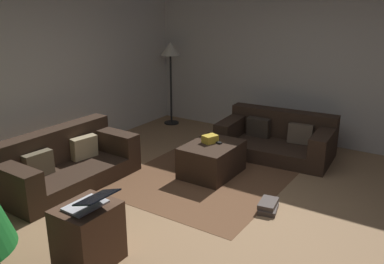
{
  "coord_description": "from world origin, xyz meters",
  "views": [
    {
      "loc": [
        -3.43,
        -1.82,
        2.29
      ],
      "look_at": [
        0.52,
        0.77,
        0.75
      ],
      "focal_mm": 38.29,
      "sensor_mm": 36.0,
      "label": 1
    }
  ],
  "objects_px": {
    "corner_lamp": "(170,55)",
    "side_table": "(88,235)",
    "couch_left": "(64,164)",
    "laptop": "(90,202)",
    "tv_remote": "(217,142)",
    "book_stack": "(268,206)",
    "gift_box": "(210,139)",
    "couch_right": "(277,139)",
    "ottoman": "(212,159)"
  },
  "relations": [
    {
      "from": "ottoman",
      "to": "couch_right",
      "type": "bearing_deg",
      "value": -20.18
    },
    {
      "from": "ottoman",
      "to": "book_stack",
      "type": "xyz_separation_m",
      "value": [
        -0.52,
        -1.06,
        -0.16
      ]
    },
    {
      "from": "laptop",
      "to": "corner_lamp",
      "type": "height_order",
      "value": "corner_lamp"
    },
    {
      "from": "gift_box",
      "to": "side_table",
      "type": "relative_size",
      "value": 0.33
    },
    {
      "from": "corner_lamp",
      "to": "side_table",
      "type": "bearing_deg",
      "value": -153.52
    },
    {
      "from": "couch_right",
      "to": "laptop",
      "type": "xyz_separation_m",
      "value": [
        -3.53,
        0.3,
        0.38
      ]
    },
    {
      "from": "tv_remote",
      "to": "couch_right",
      "type": "bearing_deg",
      "value": -11.65
    },
    {
      "from": "gift_box",
      "to": "book_stack",
      "type": "bearing_deg",
      "value": -116.85
    },
    {
      "from": "book_stack",
      "to": "ottoman",
      "type": "bearing_deg",
      "value": 63.69
    },
    {
      "from": "laptop",
      "to": "corner_lamp",
      "type": "distance_m",
      "value": 4.5
    },
    {
      "from": "laptop",
      "to": "book_stack",
      "type": "xyz_separation_m",
      "value": [
        1.79,
        -0.91,
        -0.58
      ]
    },
    {
      "from": "side_table",
      "to": "tv_remote",
      "type": "bearing_deg",
      "value": 1.63
    },
    {
      "from": "couch_left",
      "to": "ottoman",
      "type": "distance_m",
      "value": 1.94
    },
    {
      "from": "book_stack",
      "to": "corner_lamp",
      "type": "height_order",
      "value": "corner_lamp"
    },
    {
      "from": "couch_right",
      "to": "ottoman",
      "type": "relative_size",
      "value": 2.06
    },
    {
      "from": "book_stack",
      "to": "laptop",
      "type": "bearing_deg",
      "value": 153.2
    },
    {
      "from": "book_stack",
      "to": "gift_box",
      "type": "bearing_deg",
      "value": 63.15
    },
    {
      "from": "side_table",
      "to": "gift_box",
      "type": "bearing_deg",
      "value": 3.66
    },
    {
      "from": "ottoman",
      "to": "gift_box",
      "type": "bearing_deg",
      "value": 54.36
    },
    {
      "from": "laptop",
      "to": "book_stack",
      "type": "bearing_deg",
      "value": -26.8
    },
    {
      "from": "couch_right",
      "to": "book_stack",
      "type": "bearing_deg",
      "value": 105.12
    },
    {
      "from": "gift_box",
      "to": "tv_remote",
      "type": "xyz_separation_m",
      "value": [
        0.04,
        -0.08,
        -0.04
      ]
    },
    {
      "from": "couch_right",
      "to": "ottoman",
      "type": "xyz_separation_m",
      "value": [
        -1.22,
        0.45,
        -0.03
      ]
    },
    {
      "from": "couch_left",
      "to": "corner_lamp",
      "type": "xyz_separation_m",
      "value": [
        2.93,
        0.43,
        1.04
      ]
    },
    {
      "from": "ottoman",
      "to": "tv_remote",
      "type": "height_order",
      "value": "tv_remote"
    },
    {
      "from": "ottoman",
      "to": "laptop",
      "type": "bearing_deg",
      "value": -176.29
    },
    {
      "from": "couch_right",
      "to": "laptop",
      "type": "bearing_deg",
      "value": 80.99
    },
    {
      "from": "tv_remote",
      "to": "side_table",
      "type": "relative_size",
      "value": 0.28
    },
    {
      "from": "side_table",
      "to": "corner_lamp",
      "type": "bearing_deg",
      "value": 26.48
    },
    {
      "from": "ottoman",
      "to": "corner_lamp",
      "type": "bearing_deg",
      "value": 48.86
    },
    {
      "from": "couch_left",
      "to": "laptop",
      "type": "height_order",
      "value": "laptop"
    },
    {
      "from": "couch_left",
      "to": "side_table",
      "type": "xyz_separation_m",
      "value": [
        -1.03,
        -1.54,
        0.02
      ]
    },
    {
      "from": "couch_right",
      "to": "tv_remote",
      "type": "bearing_deg",
      "value": 65.33
    },
    {
      "from": "gift_box",
      "to": "tv_remote",
      "type": "height_order",
      "value": "gift_box"
    },
    {
      "from": "gift_box",
      "to": "corner_lamp",
      "type": "distance_m",
      "value": 2.56
    },
    {
      "from": "couch_right",
      "to": "corner_lamp",
      "type": "bearing_deg",
      "value": -14.6
    },
    {
      "from": "couch_right",
      "to": "side_table",
      "type": "xyz_separation_m",
      "value": [
        -3.53,
        0.36,
        0.04
      ]
    },
    {
      "from": "corner_lamp",
      "to": "laptop",
      "type": "bearing_deg",
      "value": -152.85
    },
    {
      "from": "ottoman",
      "to": "gift_box",
      "type": "xyz_separation_m",
      "value": [
        0.04,
        0.06,
        0.27
      ]
    },
    {
      "from": "book_stack",
      "to": "corner_lamp",
      "type": "xyz_separation_m",
      "value": [
        2.16,
        2.93,
        1.26
      ]
    },
    {
      "from": "couch_left",
      "to": "tv_remote",
      "type": "distance_m",
      "value": 2.02
    },
    {
      "from": "corner_lamp",
      "to": "tv_remote",
      "type": "bearing_deg",
      "value": -129.38
    },
    {
      "from": "couch_right",
      "to": "gift_box",
      "type": "height_order",
      "value": "couch_right"
    },
    {
      "from": "corner_lamp",
      "to": "ottoman",
      "type": "bearing_deg",
      "value": -131.14
    },
    {
      "from": "laptop",
      "to": "gift_box",
      "type": "bearing_deg",
      "value": 5.08
    },
    {
      "from": "book_stack",
      "to": "corner_lamp",
      "type": "bearing_deg",
      "value": 53.6
    },
    {
      "from": "couch_left",
      "to": "ottoman",
      "type": "relative_size",
      "value": 2.17
    },
    {
      "from": "gift_box",
      "to": "couch_right",
      "type": "bearing_deg",
      "value": -23.35
    },
    {
      "from": "ottoman",
      "to": "laptop",
      "type": "distance_m",
      "value": 2.36
    },
    {
      "from": "laptop",
      "to": "ottoman",
      "type": "bearing_deg",
      "value": 3.71
    }
  ]
}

